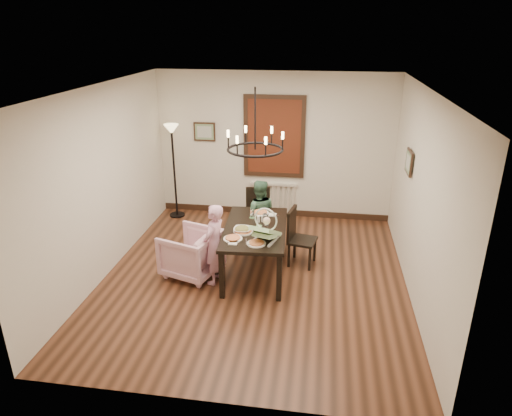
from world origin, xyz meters
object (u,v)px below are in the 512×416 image
(dining_table, at_px, (255,232))
(seated_man, at_px, (259,220))
(drinking_glass, at_px, (266,221))
(floor_lamp, at_px, (174,173))
(elderly_woman, at_px, (215,251))
(chair_right, at_px, (303,237))
(baby_bouncer, at_px, (265,230))
(chair_far, at_px, (258,216))
(armchair, at_px, (191,253))

(dining_table, xyz_separation_m, seated_man, (-0.07, 0.88, -0.18))
(drinking_glass, distance_m, floor_lamp, 2.78)
(elderly_woman, distance_m, floor_lamp, 2.73)
(chair_right, xyz_separation_m, floor_lamp, (-2.58, 1.61, 0.44))
(drinking_glass, bearing_deg, baby_bouncer, -84.19)
(chair_right, distance_m, floor_lamp, 3.08)
(dining_table, xyz_separation_m, drinking_glass, (0.15, 0.11, 0.15))
(seated_man, relative_size, baby_bouncer, 2.02)
(chair_far, distance_m, chair_right, 1.08)
(chair_right, distance_m, drinking_glass, 0.70)
(dining_table, relative_size, drinking_glass, 12.88)
(dining_table, distance_m, armchair, 1.02)
(dining_table, height_order, floor_lamp, floor_lamp)
(chair_right, distance_m, baby_bouncer, 1.03)
(chair_right, distance_m, elderly_woman, 1.44)
(baby_bouncer, bearing_deg, chair_right, 74.97)
(dining_table, height_order, seated_man, seated_man)
(baby_bouncer, bearing_deg, drinking_glass, 112.72)
(chair_far, height_order, armchair, chair_far)
(dining_table, relative_size, chair_far, 1.76)
(chair_right, relative_size, elderly_woman, 0.92)
(chair_far, bearing_deg, chair_right, -52.52)
(chair_far, distance_m, seated_man, 0.22)
(chair_right, xyz_separation_m, baby_bouncer, (-0.49, -0.79, 0.46))
(drinking_glass, xyz_separation_m, floor_lamp, (-2.04, 1.88, 0.08))
(armchair, bearing_deg, floor_lamp, -138.90)
(chair_far, distance_m, floor_lamp, 2.04)
(chair_right, distance_m, seated_man, 0.92)
(chair_right, xyz_separation_m, drinking_glass, (-0.54, -0.27, 0.36))
(dining_table, relative_size, chair_right, 1.80)
(dining_table, bearing_deg, drinking_glass, 31.44)
(dining_table, distance_m, baby_bouncer, 0.52)
(baby_bouncer, bearing_deg, armchair, -173.62)
(chair_far, relative_size, drinking_glass, 7.32)
(drinking_glass, bearing_deg, chair_right, 26.38)
(dining_table, relative_size, elderly_woman, 1.65)
(chair_right, height_order, elderly_woman, elderly_woman)
(dining_table, xyz_separation_m, elderly_woman, (-0.54, -0.36, -0.17))
(chair_right, bearing_deg, drinking_glass, 128.05)
(dining_table, bearing_deg, floor_lamp, 129.96)
(drinking_glass, bearing_deg, seated_man, 106.29)
(elderly_woman, relative_size, floor_lamp, 0.56)
(armchair, relative_size, elderly_woman, 0.77)
(chair_far, relative_size, elderly_woman, 0.94)
(armchair, height_order, floor_lamp, floor_lamp)
(chair_far, bearing_deg, baby_bouncer, -89.11)
(armchair, xyz_separation_m, baby_bouncer, (1.16, -0.21, 0.57))
(dining_table, bearing_deg, elderly_woman, -150.13)
(chair_right, relative_size, drinking_glass, 7.16)
(drinking_glass, height_order, floor_lamp, floor_lamp)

